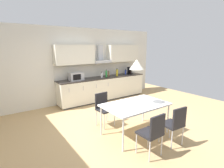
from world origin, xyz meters
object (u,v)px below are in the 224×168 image
Objects in this scene: bottle_brown at (109,74)px; bottle_blue at (126,72)px; chair_near_right at (175,122)px; bottle_yellow at (117,72)px; bottle_white at (102,75)px; chair_far_left at (104,106)px; pendant_lamp at (137,64)px; chair_near_left at (153,131)px; coffee_maker at (130,70)px; dining_table at (135,106)px; bottle_green at (106,74)px; microwave at (76,76)px.

bottle_blue is at bearing 0.59° from bottle_brown.
bottle_yellow is at bearing 71.69° from chair_near_right.
bottle_white is 0.26× the size of chair_far_left.
chair_far_left is 1.47m from pendant_lamp.
chair_near_left is (-0.67, -0.00, 0.00)m from chair_near_right.
pendant_lamp is at bearing -106.20° from bottle_white.
bottle_brown is (-1.10, 0.01, -0.05)m from coffee_maker.
bottle_white is 0.37m from bottle_brown.
coffee_maker is 4.21m from chair_near_right.
bottle_blue reaches higher than dining_table.
bottle_green is 1.04m from bottle_blue.
dining_table is (-2.06, -2.87, -0.28)m from bottle_blue.
pendant_lamp reaches higher than chair_near_left.
bottle_white is 0.26× the size of chair_near_right.
coffee_maker is 4.56m from chair_near_left.
chair_far_left is at bearing 111.97° from dining_table.
bottle_green is at bearing -175.86° from bottle_blue.
microwave reaches higher than bottle_brown.
bottle_yellow is at bearing 45.73° from chair_far_left.
bottle_yellow is 1.34× the size of bottle_blue.
bottle_brown is 0.15× the size of dining_table.
bottle_blue is at bearing 1.19° from microwave.
bottle_blue is 0.26× the size of chair_far_left.
microwave is 2.10× the size of bottle_brown.
bottle_blue is 1.02× the size of bottle_white.
microwave is 0.55× the size of chair_far_left.
dining_table is 0.97m from pendant_lamp.
bottle_green is at bearing -2.12° from bottle_white.
bottle_green is 0.35× the size of chair_near_right.
bottle_yellow is at bearing 62.74° from chair_near_left.
bottle_white is at bearing 73.80° from dining_table.
bottle_yellow is 0.37m from bottle_brown.
coffee_maker reaches higher than chair_far_left.
chair_near_left is at bearing -179.99° from chair_near_right.
chair_far_left is (-1.88, -1.93, -0.50)m from bottle_yellow.
bottle_white is 0.15× the size of dining_table.
chair_near_right is 1.00× the size of chair_far_left.
microwave is at bearing -178.43° from bottle_brown.
coffee_maker is 0.99× the size of bottle_yellow.
bottle_blue is 3.17m from chair_far_left.
coffee_maker is at bearing -0.65° from bottle_brown.
bottle_white reaches higher than chair_near_left.
bottle_yellow is 1.37× the size of bottle_white.
bottle_white is 0.69× the size of pendant_lamp.
chair_near_right is at bearing -100.62° from bottle_green.
microwave reaches higher than chair_near_right.
bottle_blue is at bearing 54.34° from dining_table.
bottle_white reaches higher than dining_table.
chair_near_right is (-1.72, -3.72, -0.46)m from bottle_blue.
chair_near_left is at bearing -89.75° from chair_far_left.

